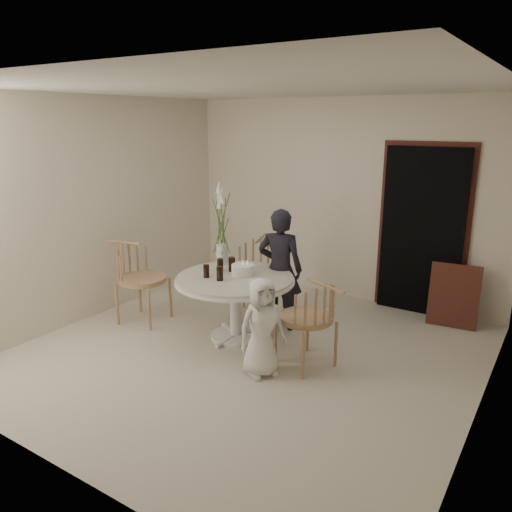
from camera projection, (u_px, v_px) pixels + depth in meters
The scene contains 18 objects.
ground at pixel (249, 353), 5.33m from camera, with size 4.50×4.50×0.00m, color beige.
room_shell at pixel (248, 203), 4.90m from camera, with size 4.50×4.50×4.50m.
doorway at pixel (422, 232), 6.23m from camera, with size 1.00×0.10×2.10m, color black.
door_trim at pixel (423, 227), 6.24m from camera, with size 1.12×0.03×2.22m, color #562A1D.
table at pixel (235, 286), 5.55m from camera, with size 1.33×1.33×0.73m.
picture_frame at pixel (454, 296), 5.95m from camera, with size 0.57×0.04×0.76m, color #562A1D.
chair_far at pixel (258, 265), 6.33m from camera, with size 0.65×0.67×0.96m.
chair_right at pixel (315, 312), 4.83m from camera, with size 0.67×0.65×0.94m.
chair_left at pixel (133, 269), 6.07m from camera, with size 0.65×0.62×1.00m.
girl at pixel (280, 269), 5.81m from camera, with size 0.53×0.34×1.44m, color black.
boy at pixel (262, 327), 4.77m from camera, with size 0.48×0.31×0.98m, color white.
birthday_cake at pixel (243, 270), 5.56m from camera, with size 0.25×0.25×0.17m.
cola_tumbler_a at pixel (206, 271), 5.47m from camera, with size 0.07×0.07×0.14m, color black.
cola_tumbler_b at pixel (220, 274), 5.37m from camera, with size 0.07×0.07×0.16m, color black.
cola_tumbler_c at pixel (220, 265), 5.69m from camera, with size 0.07×0.07×0.15m, color black.
cola_tumbler_d at pixel (232, 264), 5.69m from camera, with size 0.08×0.08×0.17m, color black.
plate_stack at pixel (258, 283), 5.24m from camera, with size 0.20×0.20×0.05m, color white.
flower_vase at pixel (221, 228), 5.87m from camera, with size 0.14×0.14×1.01m.
Camera 1 is at (2.70, -4.05, 2.41)m, focal length 35.00 mm.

